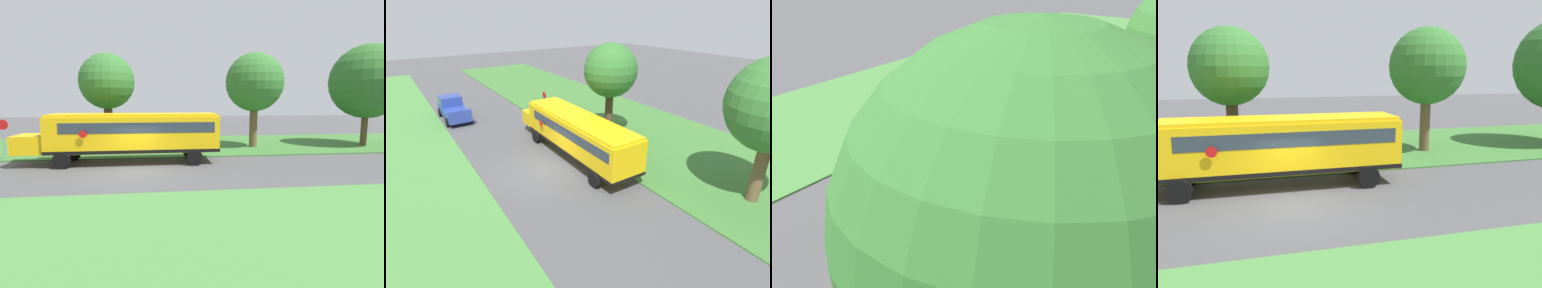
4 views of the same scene
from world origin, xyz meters
The scene contains 8 objects.
ground_plane centered at (0.00, 0.00, 0.00)m, with size 120.00×120.00×0.00m, color #4C4C4F.
grass_verge centered at (-10.00, 0.00, 0.04)m, with size 12.00×80.00×0.08m, color #3D7533.
grass_far_side centered at (9.00, 0.00, 0.04)m, with size 10.00×80.00×0.07m, color #47843D.
school_bus centered at (-2.73, -0.44, 1.92)m, with size 2.85×12.42×3.16m.
oak_tree_beside_bus centered at (-7.13, -2.29, 5.28)m, with size 4.16×4.16×7.49m.
oak_tree_roadside_mid centered at (-7.87, 9.37, 5.51)m, with size 4.81×4.81×7.89m.
oak_tree_far_end centered at (-7.64, 19.26, 5.57)m, with size 6.32×6.32×8.76m.
stop_sign centered at (-4.60, -8.87, 1.74)m, with size 0.08×0.68×2.74m.
Camera 1 is at (16.51, 1.12, 3.98)m, focal length 28.00 mm.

